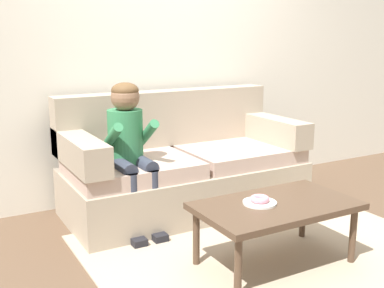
{
  "coord_description": "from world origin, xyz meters",
  "views": [
    {
      "loc": [
        -1.91,
        -2.54,
        1.43
      ],
      "look_at": [
        -0.24,
        0.45,
        0.65
      ],
      "focal_mm": 44.71,
      "sensor_mm": 36.0,
      "label": 1
    }
  ],
  "objects_px": {
    "couch": "(182,168)",
    "person_child": "(130,142)",
    "donut": "(260,199)",
    "coffee_table": "(276,210)",
    "toy_controller": "(288,221)"
  },
  "relations": [
    {
      "from": "couch",
      "to": "person_child",
      "type": "relative_size",
      "value": 1.77
    },
    {
      "from": "couch",
      "to": "coffee_table",
      "type": "xyz_separation_m",
      "value": [
        0.02,
        -1.19,
        0.02
      ]
    },
    {
      "from": "couch",
      "to": "donut",
      "type": "distance_m",
      "value": 1.16
    },
    {
      "from": "couch",
      "to": "toy_controller",
      "type": "height_order",
      "value": "couch"
    },
    {
      "from": "person_child",
      "to": "donut",
      "type": "distance_m",
      "value": 1.08
    },
    {
      "from": "donut",
      "to": "couch",
      "type": "bearing_deg",
      "value": 86.26
    },
    {
      "from": "couch",
      "to": "donut",
      "type": "height_order",
      "value": "couch"
    },
    {
      "from": "donut",
      "to": "toy_controller",
      "type": "xyz_separation_m",
      "value": [
        0.61,
        0.43,
        -0.42
      ]
    },
    {
      "from": "coffee_table",
      "to": "person_child",
      "type": "bearing_deg",
      "value": 120.11
    },
    {
      "from": "toy_controller",
      "to": "donut",
      "type": "bearing_deg",
      "value": -152.05
    },
    {
      "from": "donut",
      "to": "coffee_table",
      "type": "bearing_deg",
      "value": -21.46
    },
    {
      "from": "coffee_table",
      "to": "donut",
      "type": "bearing_deg",
      "value": 158.54
    },
    {
      "from": "coffee_table",
      "to": "toy_controller",
      "type": "bearing_deg",
      "value": 42.65
    },
    {
      "from": "couch",
      "to": "coffee_table",
      "type": "height_order",
      "value": "couch"
    },
    {
      "from": "person_child",
      "to": "donut",
      "type": "bearing_deg",
      "value": -63.48
    }
  ]
}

